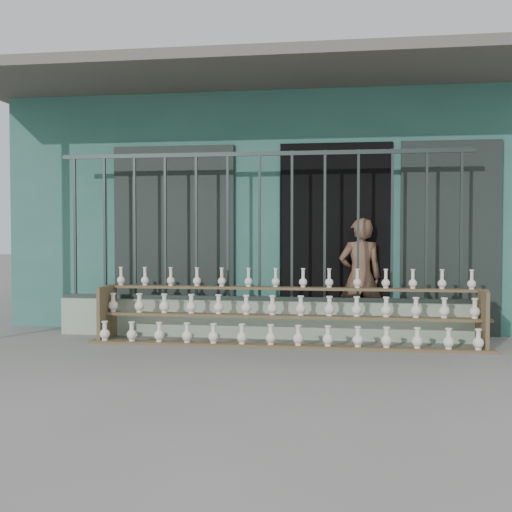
# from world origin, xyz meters

# --- Properties ---
(ground) EXTENTS (60.00, 60.00, 0.00)m
(ground) POSITION_xyz_m (0.00, 0.00, 0.00)
(ground) COLOR slate
(workshop_building) EXTENTS (7.40, 6.60, 3.21)m
(workshop_building) POSITION_xyz_m (0.00, 4.23, 1.62)
(workshop_building) COLOR #32695E
(workshop_building) RESTS_ON ground
(parapet_wall) EXTENTS (5.00, 0.20, 0.45)m
(parapet_wall) POSITION_xyz_m (0.00, 1.30, 0.23)
(parapet_wall) COLOR #A2B89E
(parapet_wall) RESTS_ON ground
(security_fence) EXTENTS (5.00, 0.04, 1.80)m
(security_fence) POSITION_xyz_m (-0.00, 1.30, 1.35)
(security_fence) COLOR #283330
(security_fence) RESTS_ON parapet_wall
(shelf_rack) EXTENTS (4.50, 0.68, 0.85)m
(shelf_rack) POSITION_xyz_m (0.37, 0.88, 0.36)
(shelf_rack) COLOR brown
(shelf_rack) RESTS_ON ground
(elderly_woman) EXTENTS (0.59, 0.44, 1.45)m
(elderly_woman) POSITION_xyz_m (1.21, 1.64, 0.73)
(elderly_woman) COLOR brown
(elderly_woman) RESTS_ON ground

